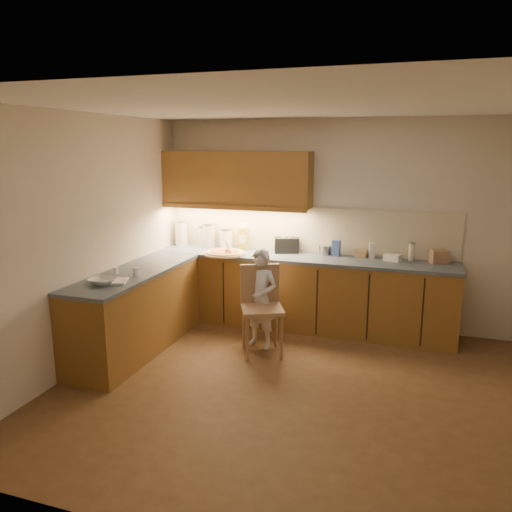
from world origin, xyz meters
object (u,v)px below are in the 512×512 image
wooden_chair (261,303)px  toaster (287,245)px  pizza_on_board (224,253)px  child (261,299)px  oil_jug (244,238)px

wooden_chair → toaster: 1.14m
pizza_on_board → child: (0.66, -0.56, -0.37)m
child → toaster: (0.05, 0.93, 0.45)m
pizza_on_board → child: 0.94m
wooden_chair → toaster: bearing=64.7°
oil_jug → toaster: 0.59m
child → oil_jug: bearing=136.3°
pizza_on_board → toaster: bearing=27.3°
child → toaster: child is taller
wooden_chair → pizza_on_board: bearing=111.0°
child → toaster: size_ratio=3.30×
toaster → oil_jug: bearing=162.5°
oil_jug → toaster: size_ratio=1.01×
oil_jug → toaster: bearing=1.0°
toaster → wooden_chair: bearing=-108.8°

